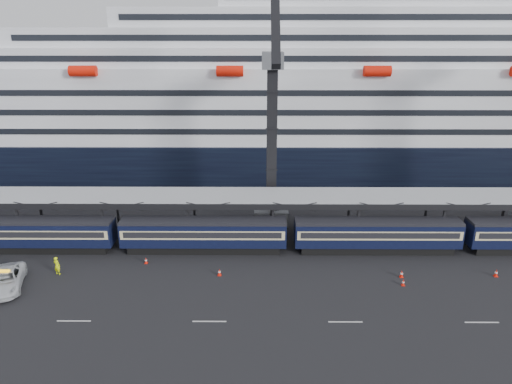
# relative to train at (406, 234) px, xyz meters

# --- Properties ---
(ground) EXTENTS (260.00, 260.00, 0.00)m
(ground) POSITION_rel_train_xyz_m (4.65, -10.00, -2.20)
(ground) COLOR black
(ground) RESTS_ON ground
(train) EXTENTS (133.05, 3.00, 4.05)m
(train) POSITION_rel_train_xyz_m (0.00, 0.00, 0.00)
(train) COLOR black
(train) RESTS_ON ground
(canopy) EXTENTS (130.00, 6.25, 5.53)m
(canopy) POSITION_rel_train_xyz_m (4.65, 4.00, 3.05)
(canopy) COLOR #A0A4A8
(canopy) RESTS_ON ground
(cruise_ship) EXTENTS (214.09, 28.84, 34.00)m
(cruise_ship) POSITION_rel_train_xyz_m (3.57, 35.99, 10.14)
(cruise_ship) COLOR black
(cruise_ship) RESTS_ON ground
(crane_dark_near) EXTENTS (4.50, 17.75, 35.08)m
(crane_dark_near) POSITION_rel_train_xyz_m (-15.35, 8.59, 9.73)
(crane_dark_near) COLOR #45474C
(crane_dark_near) RESTS_ON ground
(pickup_truck) EXTENTS (4.95, 7.25, 1.84)m
(pickup_truck) POSITION_rel_train_xyz_m (-42.15, -8.51, -1.28)
(pickup_truck) COLOR silver
(pickup_truck) RESTS_ON ground
(worker) EXTENTS (0.85, 0.70, 2.01)m
(worker) POSITION_rel_train_xyz_m (-38.21, -5.67, -1.20)
(worker) COLOR #E4FF0D
(worker) RESTS_ON ground
(traffic_cone_a) EXTENTS (0.35, 0.35, 0.71)m
(traffic_cone_a) POSITION_rel_train_xyz_m (-29.46, -3.21, -1.85)
(traffic_cone_a) COLOR red
(traffic_cone_a) RESTS_ON ground
(traffic_cone_b) EXTENTS (0.39, 0.39, 0.78)m
(traffic_cone_b) POSITION_rel_train_xyz_m (-21.12, -5.83, -1.82)
(traffic_cone_b) COLOR red
(traffic_cone_b) RESTS_ON ground
(traffic_cone_c) EXTENTS (0.40, 0.40, 0.79)m
(traffic_cone_c) POSITION_rel_train_xyz_m (-2.10, -6.10, -1.81)
(traffic_cone_c) COLOR red
(traffic_cone_c) RESTS_ON ground
(traffic_cone_d) EXTENTS (0.35, 0.35, 0.69)m
(traffic_cone_d) POSITION_rel_train_xyz_m (-2.43, -7.76, -1.86)
(traffic_cone_d) COLOR red
(traffic_cone_d) RESTS_ON ground
(traffic_cone_e) EXTENTS (0.41, 0.41, 0.82)m
(traffic_cone_e) POSITION_rel_train_xyz_m (7.84, -5.86, -1.80)
(traffic_cone_e) COLOR red
(traffic_cone_e) RESTS_ON ground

